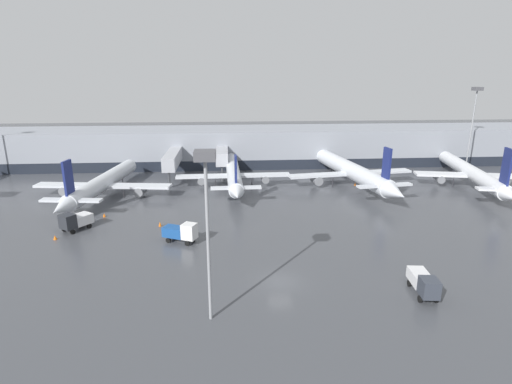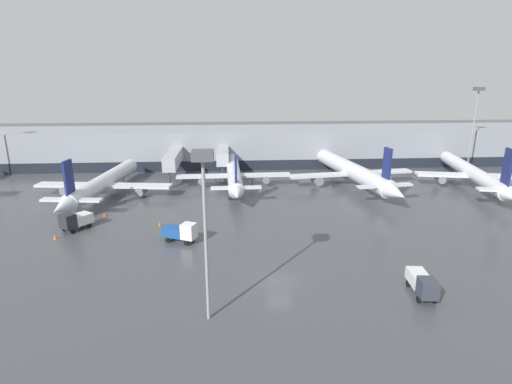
{
  "view_description": "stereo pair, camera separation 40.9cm",
  "coord_description": "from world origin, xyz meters",
  "px_view_note": "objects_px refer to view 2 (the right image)",
  "views": [
    {
      "loc": [
        -5.61,
        -38.93,
        21.72
      ],
      "look_at": [
        -0.78,
        25.07,
        3.0
      ],
      "focal_mm": 28.0,
      "sensor_mm": 36.0,
      "label": 1
    },
    {
      "loc": [
        -5.2,
        -38.96,
        21.72
      ],
      "look_at": [
        -0.78,
        25.07,
        3.0
      ],
      "focal_mm": 28.0,
      "sensor_mm": 36.0,
      "label": 2
    }
  ],
  "objects_px": {
    "parked_jet_1": "(103,183)",
    "parked_jet_4": "(234,173)",
    "parked_jet_2": "(473,173)",
    "traffic_cone_0": "(356,184)",
    "parked_jet_0": "(351,171)",
    "service_truck_1": "(75,220)",
    "traffic_cone_3": "(160,224)",
    "traffic_cone_1": "(55,237)",
    "apron_light_mast_4": "(204,187)",
    "apron_light_mast_0": "(476,106)",
    "service_truck_0": "(422,283)",
    "traffic_cone_2": "(104,215)",
    "service_truck_3": "(181,232)"
  },
  "relations": [
    {
      "from": "parked_jet_0",
      "to": "traffic_cone_3",
      "type": "relative_size",
      "value": 52.93
    },
    {
      "from": "parked_jet_0",
      "to": "service_truck_1",
      "type": "bearing_deg",
      "value": 106.4
    },
    {
      "from": "service_truck_3",
      "to": "apron_light_mast_0",
      "type": "relative_size",
      "value": 0.26
    },
    {
      "from": "parked_jet_2",
      "to": "parked_jet_4",
      "type": "height_order",
      "value": "parked_jet_2"
    },
    {
      "from": "parked_jet_1",
      "to": "traffic_cone_0",
      "type": "relative_size",
      "value": 54.91
    },
    {
      "from": "parked_jet_1",
      "to": "traffic_cone_3",
      "type": "xyz_separation_m",
      "value": [
        12.94,
        -16.57,
        -2.19
      ]
    },
    {
      "from": "apron_light_mast_4",
      "to": "traffic_cone_0",
      "type": "bearing_deg",
      "value": 58.02
    },
    {
      "from": "service_truck_1",
      "to": "parked_jet_4",
      "type": "bearing_deg",
      "value": 169.4
    },
    {
      "from": "parked_jet_1",
      "to": "parked_jet_2",
      "type": "bearing_deg",
      "value": -82.17
    },
    {
      "from": "parked_jet_4",
      "to": "service_truck_1",
      "type": "distance_m",
      "value": 32.28
    },
    {
      "from": "service_truck_0",
      "to": "traffic_cone_2",
      "type": "distance_m",
      "value": 47.82
    },
    {
      "from": "traffic_cone_0",
      "to": "traffic_cone_3",
      "type": "bearing_deg",
      "value": -150.54
    },
    {
      "from": "parked_jet_2",
      "to": "apron_light_mast_0",
      "type": "xyz_separation_m",
      "value": [
        6.67,
        12.59,
        12.2
      ]
    },
    {
      "from": "service_truck_0",
      "to": "apron_light_mast_0",
      "type": "bearing_deg",
      "value": 151.48
    },
    {
      "from": "parked_jet_2",
      "to": "traffic_cone_0",
      "type": "bearing_deg",
      "value": 94.19
    },
    {
      "from": "parked_jet_4",
      "to": "service_truck_1",
      "type": "relative_size",
      "value": 7.28
    },
    {
      "from": "parked_jet_4",
      "to": "traffic_cone_2",
      "type": "relative_size",
      "value": 58.73
    },
    {
      "from": "traffic_cone_1",
      "to": "parked_jet_4",
      "type": "bearing_deg",
      "value": 45.39
    },
    {
      "from": "apron_light_mast_4",
      "to": "parked_jet_0",
      "type": "bearing_deg",
      "value": 59.13
    },
    {
      "from": "traffic_cone_3",
      "to": "apron_light_mast_0",
      "type": "distance_m",
      "value": 74.08
    },
    {
      "from": "parked_jet_2",
      "to": "service_truck_1",
      "type": "bearing_deg",
      "value": 116.13
    },
    {
      "from": "service_truck_1",
      "to": "apron_light_mast_0",
      "type": "xyz_separation_m",
      "value": [
        77.98,
        30.9,
        13.65
      ]
    },
    {
      "from": "service_truck_0",
      "to": "traffic_cone_2",
      "type": "xyz_separation_m",
      "value": [
        -39.63,
        26.74,
        -1.11
      ]
    },
    {
      "from": "service_truck_1",
      "to": "parked_jet_1",
      "type": "bearing_deg",
      "value": -140.72
    },
    {
      "from": "service_truck_0",
      "to": "traffic_cone_1",
      "type": "relative_size",
      "value": 8.34
    },
    {
      "from": "parked_jet_2",
      "to": "apron_light_mast_4",
      "type": "distance_m",
      "value": 66.77
    },
    {
      "from": "traffic_cone_0",
      "to": "apron_light_mast_4",
      "type": "distance_m",
      "value": 54.57
    },
    {
      "from": "service_truck_3",
      "to": "parked_jet_0",
      "type": "bearing_deg",
      "value": 65.12
    },
    {
      "from": "parked_jet_1",
      "to": "parked_jet_4",
      "type": "xyz_separation_m",
      "value": [
        24.43,
        4.86,
        0.26
      ]
    },
    {
      "from": "parked_jet_0",
      "to": "traffic_cone_0",
      "type": "distance_m",
      "value": 2.93
    },
    {
      "from": "parked_jet_2",
      "to": "apron_light_mast_4",
      "type": "xyz_separation_m",
      "value": [
        -50.93,
        -42.06,
        9.74
      ]
    },
    {
      "from": "parked_jet_1",
      "to": "traffic_cone_1",
      "type": "relative_size",
      "value": 55.81
    },
    {
      "from": "apron_light_mast_4",
      "to": "parked_jet_2",
      "type": "bearing_deg",
      "value": 39.55
    },
    {
      "from": "service_truck_0",
      "to": "service_truck_1",
      "type": "xyz_separation_m",
      "value": [
        -42.03,
        21.14,
        0.11
      ]
    },
    {
      "from": "traffic_cone_1",
      "to": "apron_light_mast_0",
      "type": "bearing_deg",
      "value": 23.28
    },
    {
      "from": "parked_jet_0",
      "to": "traffic_cone_0",
      "type": "bearing_deg",
      "value": -120.07
    },
    {
      "from": "apron_light_mast_4",
      "to": "traffic_cone_2",
      "type": "bearing_deg",
      "value": 121.48
    },
    {
      "from": "parked_jet_0",
      "to": "traffic_cone_2",
      "type": "xyz_separation_m",
      "value": [
        -45.15,
        -16.11,
        -2.76
      ]
    },
    {
      "from": "traffic_cone_0",
      "to": "traffic_cone_1",
      "type": "relative_size",
      "value": 1.02
    },
    {
      "from": "service_truck_3",
      "to": "traffic_cone_3",
      "type": "height_order",
      "value": "service_truck_3"
    },
    {
      "from": "service_truck_3",
      "to": "service_truck_1",
      "type": "bearing_deg",
      "value": -175.08
    },
    {
      "from": "parked_jet_4",
      "to": "traffic_cone_3",
      "type": "bearing_deg",
      "value": 150.8
    },
    {
      "from": "parked_jet_0",
      "to": "traffic_cone_3",
      "type": "xyz_separation_m",
      "value": [
        -35.58,
        -21.03,
        -2.69
      ]
    },
    {
      "from": "parked_jet_0",
      "to": "parked_jet_4",
      "type": "height_order",
      "value": "parked_jet_0"
    },
    {
      "from": "traffic_cone_0",
      "to": "traffic_cone_1",
      "type": "distance_m",
      "value": 55.95
    },
    {
      "from": "parked_jet_4",
      "to": "traffic_cone_0",
      "type": "xyz_separation_m",
      "value": [
        25.06,
        -0.8,
        -2.5
      ]
    },
    {
      "from": "traffic_cone_1",
      "to": "traffic_cone_0",
      "type": "bearing_deg",
      "value": 26.19
    },
    {
      "from": "traffic_cone_2",
      "to": "apron_light_mast_0",
      "type": "xyz_separation_m",
      "value": [
        75.57,
        25.3,
        14.88
      ]
    },
    {
      "from": "traffic_cone_3",
      "to": "service_truck_1",
      "type": "bearing_deg",
      "value": -176.75
    },
    {
      "from": "traffic_cone_0",
      "to": "parked_jet_1",
      "type": "bearing_deg",
      "value": -175.3
    }
  ]
}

